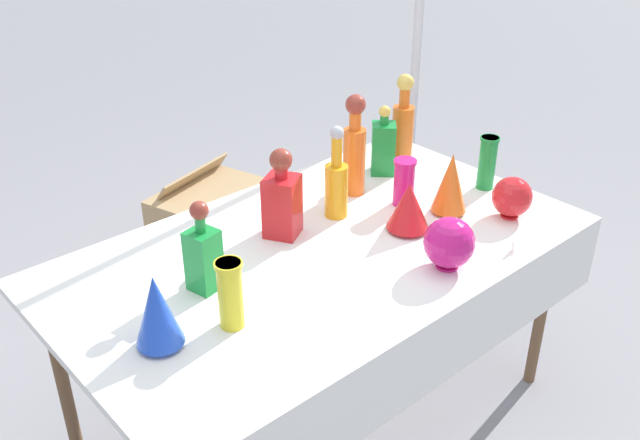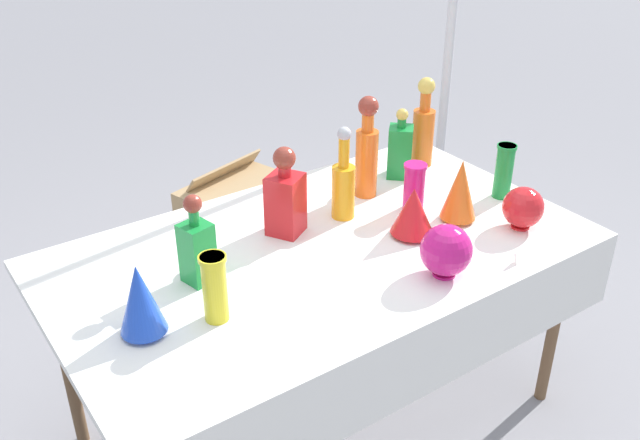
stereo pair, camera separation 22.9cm
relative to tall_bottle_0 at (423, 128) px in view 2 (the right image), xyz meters
The scene contains 19 objects.
ground_plane 1.20m from the tall_bottle_0, 157.24° to the right, with size 40.00×40.00×0.00m, color gray.
display_table 0.81m from the tall_bottle_0, 155.14° to the right, with size 1.75×1.02×0.76m.
tall_bottle_0 is the anchor object (origin of this frame).
tall_bottle_1 0.55m from the tall_bottle_0, 161.70° to the right, with size 0.08×0.08×0.34m.
tall_bottle_2 0.36m from the tall_bottle_0, 166.49° to the right, with size 0.08×0.08×0.38m.
square_decanter_0 1.15m from the tall_bottle_0, 167.50° to the right, with size 0.10×0.10×0.29m.
square_decanter_1 0.16m from the tall_bottle_0, 167.14° to the right, with size 0.13×0.13×0.28m.
square_decanter_2 0.76m from the tall_bottle_0, 168.53° to the right, with size 0.15×0.15×0.31m.
slender_vase_0 1.25m from the tall_bottle_0, 158.89° to the right, with size 0.08×0.08×0.21m.
slender_vase_1 0.40m from the tall_bottle_0, 136.17° to the right, with size 0.08×0.08×0.18m.
slender_vase_2 0.39m from the tall_bottle_0, 82.74° to the right, with size 0.07×0.07×0.21m.
fluted_vase_0 1.42m from the tall_bottle_0, 163.76° to the right, with size 0.13×0.13×0.22m.
fluted_vase_1 0.47m from the tall_bottle_0, 116.38° to the right, with size 0.13×0.13×0.23m.
fluted_vase_2 0.59m from the tall_bottle_0, 135.03° to the right, with size 0.15×0.15×0.17m.
round_bowl_0 0.60m from the tall_bottle_0, 96.86° to the right, with size 0.14×0.14×0.15m.
round_bowl_1 0.82m from the tall_bottle_0, 126.99° to the right, with size 0.16×0.16×0.17m.
price_tag_left 0.78m from the tall_bottle_0, 108.41° to the right, with size 0.06×0.01×0.04m, color white.
cardboard_box_behind_left 1.28m from the tall_bottle_0, 108.92° to the left, with size 0.63×0.52×0.44m.
canopy_pole 0.54m from the tall_bottle_0, 36.97° to the left, with size 0.18×0.18×2.35m.
Camera 2 is at (-1.14, -1.64, 1.98)m, focal length 40.00 mm.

